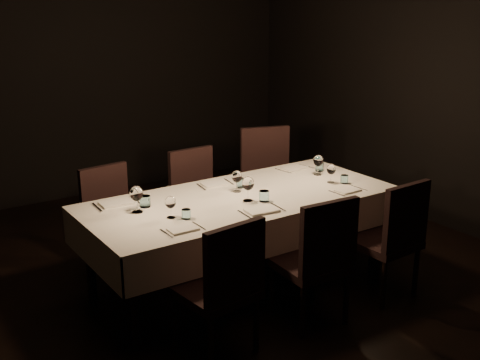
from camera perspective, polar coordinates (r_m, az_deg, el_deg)
room at (r=4.62m, az=-0.00°, el=7.13°), size 5.01×6.01×3.01m
dining_table at (r=4.82m, az=-0.00°, el=-2.42°), size 2.52×1.12×0.76m
chair_near_left at (r=3.91m, az=-1.56°, el=-9.73°), size 0.51×0.51×0.96m
place_setting_near_left at (r=4.27m, az=-5.92°, el=-3.14°), size 0.29×0.39×0.16m
chair_near_center at (r=4.30m, az=7.35°, el=-7.18°), size 0.50×0.50×0.98m
place_setting_near_center at (r=4.60m, az=1.51°, el=-1.39°), size 0.36×0.42×0.20m
chair_near_right at (r=4.81m, az=14.26°, el=-5.02°), size 0.48×0.48×0.97m
place_setting_near_right at (r=5.14m, az=9.39°, el=0.20°), size 0.30×0.39×0.16m
chair_far_left at (r=5.25m, az=-12.08°, el=-3.22°), size 0.49×0.49×0.92m
place_setting_far_left at (r=4.58m, az=-10.18°, el=-1.74°), size 0.37×0.42×0.20m
chair_far_center at (r=5.59m, az=-4.02°, el=-1.49°), size 0.47×0.47×0.95m
place_setting_far_center at (r=4.98m, az=-0.87°, el=-0.04°), size 0.33×0.40×0.18m
chair_far_right at (r=6.00m, az=2.73°, el=0.32°), size 0.64×0.64×1.05m
place_setting_far_right at (r=5.48m, az=6.78°, el=1.46°), size 0.34×0.40×0.18m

